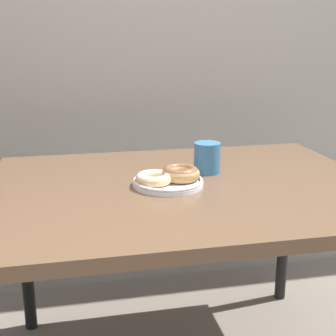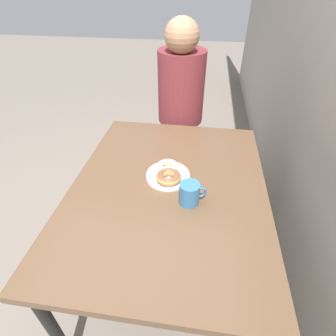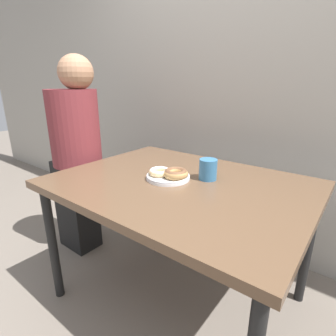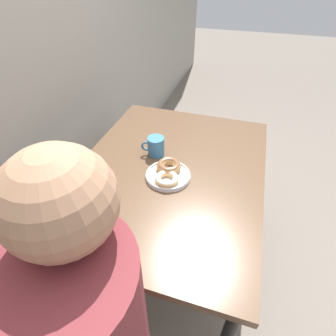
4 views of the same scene
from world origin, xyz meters
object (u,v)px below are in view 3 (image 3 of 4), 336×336
(coffee_mug, at_px, (208,169))
(person_figure, at_px, (76,154))
(donut_plate, at_px, (169,174))
(dining_table, at_px, (180,193))

(coffee_mug, bearing_deg, person_figure, -171.62)
(donut_plate, xyz_separation_m, coffee_mug, (0.16, 0.12, 0.03))
(donut_plate, relative_size, coffee_mug, 2.05)
(donut_plate, bearing_deg, person_figure, -178.60)
(coffee_mug, bearing_deg, donut_plate, -142.87)
(coffee_mug, height_order, person_figure, person_figure)
(person_figure, bearing_deg, donut_plate, 1.40)
(coffee_mug, distance_m, person_figure, 0.99)
(dining_table, relative_size, coffee_mug, 10.02)
(donut_plate, bearing_deg, coffee_mug, 37.13)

